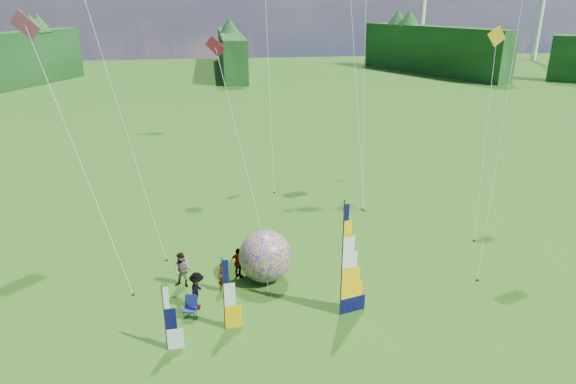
{
  "coord_description": "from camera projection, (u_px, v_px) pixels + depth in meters",
  "views": [
    {
      "loc": [
        -4.17,
        -17.34,
        13.7
      ],
      "look_at": [
        -1.0,
        4.0,
        5.5
      ],
      "focal_mm": 32.0,
      "sensor_mm": 36.0,
      "label": 1
    }
  ],
  "objects": [
    {
      "name": "small_kite_green",
      "position": [
        268.0,
        58.0,
        39.06
      ],
      "size": [
        3.81,
        10.89,
        18.7
      ],
      "primitive_type": null,
      "rotation": [
        0.0,
        0.0,
        0.13
      ],
      "color": "green",
      "rests_on": "ground"
    },
    {
      "name": "kite_rainbow_delta",
      "position": [
        118.0,
        93.0,
        28.02
      ],
      "size": [
        12.05,
        13.23,
        17.57
      ],
      "primitive_type": null,
      "rotation": [
        0.0,
        0.0,
        0.39
      ],
      "color": "red",
      "rests_on": "ground"
    },
    {
      "name": "small_kite_pink",
      "position": [
        76.0,
        145.0,
        25.48
      ],
      "size": [
        9.85,
        11.03,
        13.7
      ],
      "primitive_type": null,
      "rotation": [
        0.0,
        0.0,
        -0.27
      ],
      "color": "#D2467E",
      "rests_on": "ground"
    },
    {
      "name": "bol_inflatable",
      "position": [
        265.0,
        256.0,
        26.14
      ],
      "size": [
        3.12,
        3.12,
        2.7
      ],
      "primitive_type": "sphere",
      "rotation": [
        0.0,
        0.0,
        0.17
      ],
      "color": "#1912A1",
      "rests_on": "ground"
    },
    {
      "name": "side_banner_left",
      "position": [
        224.0,
        295.0,
        22.02
      ],
      "size": [
        0.96,
        0.15,
        3.43
      ],
      "primitive_type": null,
      "rotation": [
        0.0,
        0.0,
        0.06
      ],
      "color": "#FFBB02",
      "rests_on": "ground"
    },
    {
      "name": "spectator_b",
      "position": [
        182.0,
        270.0,
        25.65
      ],
      "size": [
        1.0,
        0.73,
        1.86
      ],
      "primitive_type": "imported",
      "rotation": [
        0.0,
        0.0,
        -0.36
      ],
      "color": "#66594C",
      "rests_on": "ground"
    },
    {
      "name": "small_kite_yellow",
      "position": [
        487.0,
        127.0,
        31.49
      ],
      "size": [
        6.57,
        8.99,
        12.55
      ],
      "primitive_type": null,
      "rotation": [
        0.0,
        0.0,
        0.15
      ],
      "color": "yellow",
      "rests_on": "ground"
    },
    {
      "name": "kite_whale",
      "position": [
        353.0,
        23.0,
        36.66
      ],
      "size": [
        6.72,
        15.43,
        23.97
      ],
      "primitive_type": null,
      "rotation": [
        0.0,
        0.0,
        -0.23
      ],
      "color": "black",
      "rests_on": "ground"
    },
    {
      "name": "feather_banner_main",
      "position": [
        342.0,
        262.0,
        22.65
      ],
      "size": [
        1.46,
        0.48,
        5.52
      ],
      "primitive_type": null,
      "rotation": [
        0.0,
        0.0,
        0.26
      ],
      "color": "#080B38",
      "rests_on": "ground"
    },
    {
      "name": "side_banner_far",
      "position": [
        165.0,
        320.0,
        20.77
      ],
      "size": [
        0.89,
        0.12,
        2.96
      ],
      "primitive_type": null,
      "rotation": [
        0.0,
        0.0,
        0.02
      ],
      "color": "white",
      "rests_on": "ground"
    },
    {
      "name": "kite_parafoil",
      "position": [
        505.0,
        108.0,
        26.53
      ],
      "size": [
        8.64,
        10.42,
        16.71
      ],
      "primitive_type": null,
      "rotation": [
        0.0,
        0.0,
        0.16
      ],
      "color": "#B63419",
      "rests_on": "ground"
    },
    {
      "name": "treeline_ring",
      "position": [
        328.0,
        262.0,
        20.05
      ],
      "size": [
        210.0,
        210.0,
        8.0
      ],
      "primitive_type": null,
      "color": "#235C25",
      "rests_on": "ground"
    },
    {
      "name": "ground",
      "position": [
        326.0,
        347.0,
        21.48
      ],
      "size": [
        220.0,
        220.0,
        0.0
      ],
      "primitive_type": "plane",
      "color": "#4D8322",
      "rests_on": "ground"
    },
    {
      "name": "spectator_c",
      "position": [
        197.0,
        291.0,
        23.85
      ],
      "size": [
        0.61,
        1.25,
        1.85
      ],
      "primitive_type": "imported",
      "rotation": [
        0.0,
        0.0,
        1.42
      ],
      "color": "#66594C",
      "rests_on": "ground"
    },
    {
      "name": "small_kite_red",
      "position": [
        237.0,
        124.0,
        34.08
      ],
      "size": [
        9.11,
        13.2,
        11.7
      ],
      "primitive_type": null,
      "rotation": [
        0.0,
        0.0,
        -0.39
      ],
      "color": "red",
      "rests_on": "ground"
    },
    {
      "name": "spectator_a",
      "position": [
        223.0,
        277.0,
        25.24
      ],
      "size": [
        0.59,
        0.4,
        1.58
      ],
      "primitive_type": "imported",
      "rotation": [
        0.0,
        0.0,
        0.04
      ],
      "color": "#66594C",
      "rests_on": "ground"
    },
    {
      "name": "camp_chair",
      "position": [
        190.0,
        308.0,
        23.26
      ],
      "size": [
        0.74,
        0.74,
        1.05
      ],
      "primitive_type": null,
      "rotation": [
        0.0,
        0.0,
        -0.26
      ],
      "color": "navy",
      "rests_on": "ground"
    },
    {
      "name": "spectator_d",
      "position": [
        239.0,
        263.0,
        26.52
      ],
      "size": [
        0.99,
        0.95,
        1.67
      ],
      "primitive_type": "imported",
      "rotation": [
        0.0,
        0.0,
        2.4
      ],
      "color": "#66594C",
      "rests_on": "ground"
    },
    {
      "name": "small_kite_orange",
      "position": [
        365.0,
        73.0,
        36.42
      ],
      "size": [
        4.72,
        11.34,
        17.3
      ],
      "primitive_type": null,
      "rotation": [
        0.0,
        0.0,
        0.02
      ],
      "color": "#ED532A",
      "rests_on": "ground"
    }
  ]
}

